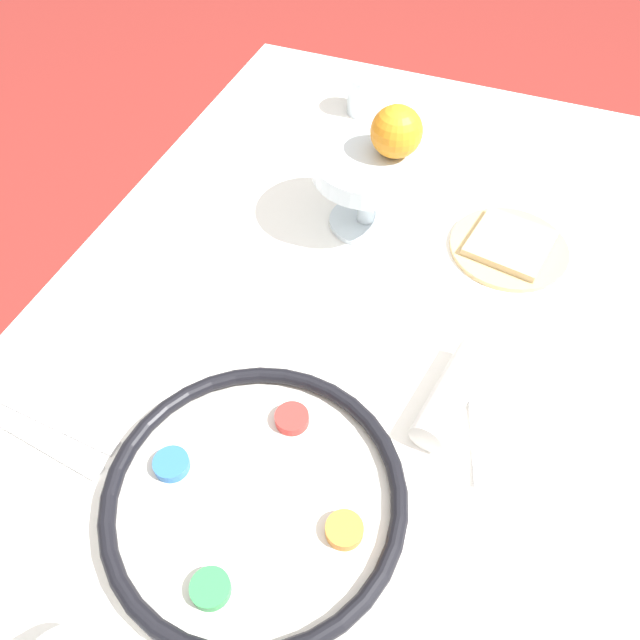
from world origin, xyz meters
name	(u,v)px	position (x,y,z in m)	size (l,w,h in m)	color
ground_plane	(342,559)	(0.00, 0.00, 0.00)	(8.00, 8.00, 0.00)	maroon
dining_table	(347,491)	(0.00, 0.00, 0.36)	(1.56, 0.98, 0.72)	white
seder_plate	(255,497)	(-0.21, 0.05, 0.73)	(0.35, 0.35, 0.03)	silver
fruit_stand	(369,173)	(0.29, 0.09, 0.82)	(0.17, 0.17, 0.13)	silver
orange_fruit	(397,132)	(0.31, 0.06, 0.88)	(0.08, 0.08, 0.08)	orange
bread_plate	(509,246)	(0.31, -0.14, 0.72)	(0.18, 0.18, 0.02)	tan
napkin_roll	(452,393)	(0.01, -0.12, 0.74)	(0.16, 0.07, 0.05)	white
cup_near	(365,94)	(0.60, 0.19, 0.75)	(0.07, 0.07, 0.08)	silver
fork_left	(42,442)	(-0.23, 0.33, 0.72)	(0.04, 0.18, 0.01)	silver
fork_right	(57,422)	(-0.20, 0.33, 0.72)	(0.03, 0.18, 0.01)	silver
spoon	(478,427)	(-0.02, -0.17, 0.72)	(0.16, 0.06, 0.01)	silver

